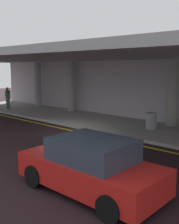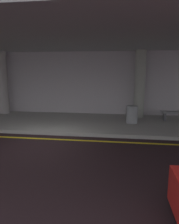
{
  "view_description": "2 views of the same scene",
  "coord_description": "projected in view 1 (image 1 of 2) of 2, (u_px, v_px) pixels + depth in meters",
  "views": [
    {
      "loc": [
        10.78,
        -9.55,
        3.34
      ],
      "look_at": [
        0.63,
        1.55,
        0.92
      ],
      "focal_mm": 44.48,
      "sensor_mm": 36.0,
      "label": 1
    },
    {
      "loc": [
        2.9,
        -7.51,
        2.73
      ],
      "look_at": [
        1.54,
        2.29,
        0.8
      ],
      "focal_mm": 34.56,
      "sensor_mm": 36.0,
      "label": 2
    }
  ],
  "objects": [
    {
      "name": "car_red",
      "position": [
        91.0,
        167.0,
        7.45
      ],
      "size": [
        4.1,
        1.92,
        1.5
      ],
      "rotation": [
        0.0,
        0.0,
        3.13
      ],
      "color": "red",
      "rests_on": "ground"
    },
    {
      "name": "traveler_with_luggage",
      "position": [
        8.0,
        96.0,
        21.52
      ],
      "size": [
        0.38,
        0.38,
        1.68
      ],
      "rotation": [
        0.0,
        0.0,
        2.75
      ],
      "color": "#486747",
      "rests_on": "sidewalk"
    },
    {
      "name": "ground_plane",
      "position": [
        61.0,
        131.0,
        14.67
      ],
      "size": [
        60.0,
        60.0,
        0.0
      ],
      "primitive_type": "plane",
      "color": "black"
    },
    {
      "name": "sidewalk",
      "position": [
        99.0,
        122.0,
        16.92
      ],
      "size": [
        26.0,
        4.2,
        0.15
      ],
      "primitive_type": "cube",
      "color": "#9B9A95",
      "rests_on": "ground"
    },
    {
      "name": "support_column_far_left",
      "position": [
        38.0,
        84.0,
        23.04
      ],
      "size": [
        0.57,
        0.57,
        3.65
      ],
      "primitive_type": "cylinder",
      "color": "#969498",
      "rests_on": "sidewalk"
    },
    {
      "name": "support_column_left_mid",
      "position": [
        71.0,
        86.0,
        20.38
      ],
      "size": [
        0.57,
        0.57,
        3.65
      ],
      "primitive_type": "cylinder",
      "color": "#9C9696",
      "rests_on": "sidewalk"
    },
    {
      "name": "lane_stripe_yellow",
      "position": [
        68.0,
        130.0,
        15.03
      ],
      "size": [
        26.0,
        0.14,
        0.01
      ],
      "primitive_type": "cube",
      "color": "yellow",
      "rests_on": "ground"
    },
    {
      "name": "trash_bin_steel",
      "position": [
        151.0,
        121.0,
        14.49
      ],
      "size": [
        0.56,
        0.56,
        0.85
      ],
      "primitive_type": "cylinder",
      "color": "gray",
      "rests_on": "sidewalk"
    },
    {
      "name": "ceiling_overhang",
      "position": [
        94.0,
        57.0,
        15.94
      ],
      "size": [
        28.0,
        13.2,
        0.3
      ],
      "primitive_type": "cube",
      "color": "gray",
      "rests_on": "support_column_far_left"
    },
    {
      "name": "terminal_back_wall",
      "position": [
        121.0,
        90.0,
        18.27
      ],
      "size": [
        26.0,
        0.3,
        3.8
      ],
      "primitive_type": "cube",
      "color": "#B0A9B0",
      "rests_on": "ground"
    },
    {
      "name": "support_column_center",
      "position": [
        173.0,
        93.0,
        15.05
      ],
      "size": [
        0.57,
        0.57,
        3.65
      ],
      "primitive_type": "cylinder",
      "color": "gray",
      "rests_on": "sidewalk"
    }
  ]
}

